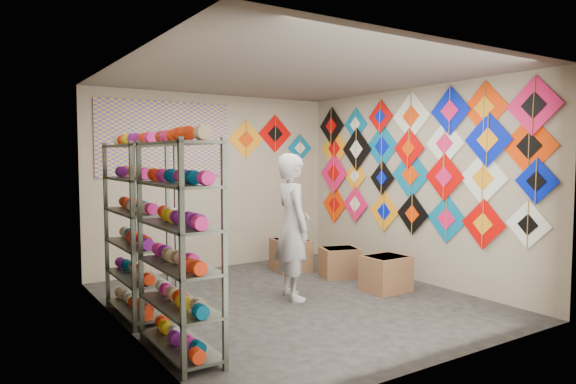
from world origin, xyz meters
TOP-DOWN VIEW (x-y plane):
  - ground at (0.00, 0.00)m, footprint 4.50×4.50m
  - room_walls at (0.00, 0.00)m, footprint 4.50×4.50m
  - shelf_rack_front at (-1.78, -0.85)m, footprint 0.40×1.10m
  - shelf_rack_back at (-1.78, 0.45)m, footprint 0.40×1.10m
  - string_spools at (-1.78, -0.20)m, footprint 0.12×2.36m
  - kite_wall_display at (1.98, 0.00)m, footprint 0.06×4.28m
  - back_wall_kites at (1.01, 2.24)m, footprint 1.61×0.02m
  - poster at (-0.80, 2.23)m, footprint 2.00×0.01m
  - shopkeeper at (0.04, 0.10)m, footprint 0.84×0.71m
  - carton_a at (1.24, -0.28)m, footprint 0.56×0.47m
  - carton_b at (1.22, 0.65)m, footprint 0.63×0.57m
  - carton_c at (0.87, 1.40)m, footprint 0.58×0.62m

SIDE VIEW (x-z plane):
  - ground at x=0.00m, z-range 0.00..0.00m
  - carton_b at x=1.22m, z-range 0.00..0.43m
  - carton_a at x=1.24m, z-range 0.00..0.46m
  - carton_c at x=0.87m, z-range 0.00..0.48m
  - shopkeeper at x=0.04m, z-range 0.00..1.78m
  - shelf_rack_front at x=-1.78m, z-range 0.00..1.90m
  - shelf_rack_back at x=-1.78m, z-range 0.00..1.90m
  - string_spools at x=-1.78m, z-range 0.99..1.11m
  - room_walls at x=0.00m, z-range -0.61..3.89m
  - kite_wall_display at x=1.98m, z-range 0.64..2.70m
  - poster at x=-0.80m, z-range 1.45..2.55m
  - back_wall_kites at x=1.01m, z-range 1.63..2.43m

